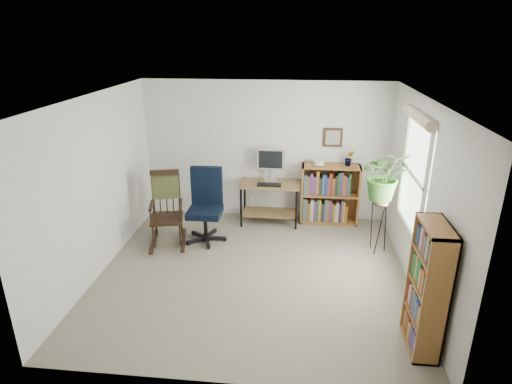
# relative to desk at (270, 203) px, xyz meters

# --- Properties ---
(floor) EXTENTS (4.20, 4.00, 0.00)m
(floor) POSITION_rel_desk_xyz_m (-0.10, -1.70, -0.36)
(floor) COLOR gray
(floor) RESTS_ON ground
(ceiling) EXTENTS (4.20, 4.00, 0.00)m
(ceiling) POSITION_rel_desk_xyz_m (-0.10, -1.70, 2.04)
(ceiling) COLOR white
(ceiling) RESTS_ON ground
(wall_back) EXTENTS (4.20, 0.00, 2.40)m
(wall_back) POSITION_rel_desk_xyz_m (-0.10, 0.30, 0.84)
(wall_back) COLOR silver
(wall_back) RESTS_ON ground
(wall_front) EXTENTS (4.20, 0.00, 2.40)m
(wall_front) POSITION_rel_desk_xyz_m (-0.10, -3.70, 0.84)
(wall_front) COLOR silver
(wall_front) RESTS_ON ground
(wall_left) EXTENTS (0.00, 4.00, 2.40)m
(wall_left) POSITION_rel_desk_xyz_m (-2.20, -1.70, 0.84)
(wall_left) COLOR silver
(wall_left) RESTS_ON ground
(wall_right) EXTENTS (0.00, 4.00, 2.40)m
(wall_right) POSITION_rel_desk_xyz_m (2.00, -1.70, 0.84)
(wall_right) COLOR silver
(wall_right) RESTS_ON ground
(window) EXTENTS (0.12, 1.20, 1.50)m
(window) POSITION_rel_desk_xyz_m (1.96, -1.40, 1.04)
(window) COLOR white
(window) RESTS_ON wall_right
(desk) EXTENTS (1.01, 0.55, 0.73)m
(desk) POSITION_rel_desk_xyz_m (0.00, 0.00, 0.00)
(desk) COLOR olive
(desk) RESTS_ON floor
(monitor) EXTENTS (0.46, 0.16, 0.56)m
(monitor) POSITION_rel_desk_xyz_m (-0.00, 0.14, 0.64)
(monitor) COLOR #BABBBF
(monitor) RESTS_ON desk
(keyboard) EXTENTS (0.40, 0.15, 0.02)m
(keyboard) POSITION_rel_desk_xyz_m (0.00, -0.12, 0.38)
(keyboard) COLOR black
(keyboard) RESTS_ON desk
(office_chair) EXTENTS (0.66, 0.66, 1.18)m
(office_chair) POSITION_rel_desk_xyz_m (-0.95, -0.81, 0.23)
(office_chair) COLOR black
(office_chair) RESTS_ON floor
(rocking_chair) EXTENTS (0.82, 1.12, 1.17)m
(rocking_chair) POSITION_rel_desk_xyz_m (-1.53, -0.95, 0.22)
(rocking_chair) COLOR black
(rocking_chair) RESTS_ON floor
(low_bookshelf) EXTENTS (0.98, 0.33, 1.03)m
(low_bookshelf) POSITION_rel_desk_xyz_m (1.03, 0.12, 0.15)
(low_bookshelf) COLOR #996432
(low_bookshelf) RESTS_ON floor
(tall_bookshelf) EXTENTS (0.27, 0.62, 1.42)m
(tall_bookshelf) POSITION_rel_desk_xyz_m (1.82, -2.96, 0.34)
(tall_bookshelf) COLOR #996432
(tall_bookshelf) RESTS_ON floor
(plant_stand) EXTENTS (0.27, 0.27, 0.91)m
(plant_stand) POSITION_rel_desk_xyz_m (1.70, -0.88, 0.09)
(plant_stand) COLOR black
(plant_stand) RESTS_ON floor
(spider_plant) EXTENTS (1.69, 1.88, 1.46)m
(spider_plant) POSITION_rel_desk_xyz_m (1.70, -0.88, 1.21)
(spider_plant) COLOR #2F6021
(spider_plant) RESTS_ON plant_stand
(potted_plant_small) EXTENTS (0.13, 0.24, 0.11)m
(potted_plant_small) POSITION_rel_desk_xyz_m (1.31, 0.13, 0.73)
(potted_plant_small) COLOR #2F6021
(potted_plant_small) RESTS_ON low_bookshelf
(framed_picture) EXTENTS (0.32, 0.04, 0.32)m
(framed_picture) POSITION_rel_desk_xyz_m (1.03, 0.27, 1.11)
(framed_picture) COLOR black
(framed_picture) RESTS_ON wall_back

